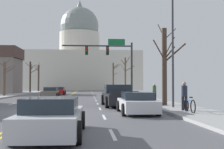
# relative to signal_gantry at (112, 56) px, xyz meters

# --- Properties ---
(ground) EXTENTS (20.00, 180.00, 0.20)m
(ground) POSITION_rel_signal_gantry_xyz_m (-5.36, -15.49, -4.80)
(ground) COLOR #505055
(signal_gantry) EXTENTS (7.91, 0.41, 6.60)m
(signal_gantry) POSITION_rel_signal_gantry_xyz_m (0.00, 0.00, 0.00)
(signal_gantry) COLOR #28282D
(signal_gantry) RESTS_ON ground
(street_lamp_right) EXTENTS (2.01, 0.24, 8.67)m
(street_lamp_right) POSITION_rel_signal_gantry_xyz_m (2.61, -14.47, 0.36)
(street_lamp_right) COLOR #333338
(street_lamp_right) RESTS_ON ground
(capitol_building) EXTENTS (35.71, 21.43, 27.93)m
(capitol_building) POSITION_rel_signal_gantry_xyz_m (-5.36, 59.45, 3.58)
(capitol_building) COLOR beige
(capitol_building) RESTS_ON ground
(sedan_near_00) EXTENTS (2.05, 4.43, 1.21)m
(sedan_near_00) POSITION_rel_signal_gantry_xyz_m (-0.12, -4.46, -4.26)
(sedan_near_00) COLOR navy
(sedan_near_00) RESTS_ON ground
(pickup_truck_near_01) EXTENTS (2.46, 5.79, 1.60)m
(pickup_truck_near_01) POSITION_rel_signal_gantry_xyz_m (-0.39, -11.20, -4.11)
(pickup_truck_near_01) COLOR black
(pickup_truck_near_01) RESTS_ON ground
(sedan_near_02) EXTENTS (2.01, 4.61, 1.18)m
(sedan_near_02) POSITION_rel_signal_gantry_xyz_m (0.05, -17.08, -4.27)
(sedan_near_02) COLOR silver
(sedan_near_02) RESTS_ON ground
(sedan_near_03) EXTENTS (1.99, 4.65, 1.20)m
(sedan_near_03) POSITION_rel_signal_gantry_xyz_m (-3.75, -24.17, -4.25)
(sedan_near_03) COLOR silver
(sedan_near_03) RESTS_ON ground
(sedan_oncoming_00) EXTENTS (2.06, 4.35, 1.28)m
(sedan_oncoming_00) POSITION_rel_signal_gantry_xyz_m (-7.35, 4.58, -4.23)
(sedan_oncoming_00) COLOR #6B6056
(sedan_oncoming_00) RESTS_ON ground
(sedan_oncoming_01) EXTENTS (2.05, 4.25, 1.23)m
(sedan_oncoming_01) POSITION_rel_signal_gantry_xyz_m (-7.32, 15.04, -4.24)
(sedan_oncoming_01) COLOR #B71414
(sedan_oncoming_01) RESTS_ON ground
(bare_tree_00) EXTENTS (1.75, 1.77, 5.95)m
(bare_tree_00) POSITION_rel_signal_gantry_xyz_m (2.51, 28.01, -1.53)
(bare_tree_00) COLOR #4C3D2D
(bare_tree_00) RESTS_ON ground
(bare_tree_01) EXTENTS (2.19, 2.52, 5.11)m
(bare_tree_01) POSITION_rel_signal_gantry_xyz_m (-13.84, 7.75, -2.25)
(bare_tree_01) COLOR brown
(bare_tree_01) RESTS_ON ground
(bare_tree_02) EXTENTS (2.48, 1.94, 6.00)m
(bare_tree_02) POSITION_rel_signal_gantry_xyz_m (2.86, -12.31, -1.79)
(bare_tree_02) COLOR #423328
(bare_tree_02) RESTS_ON ground
(bare_tree_03) EXTENTS (2.60, 2.26, 5.90)m
(bare_tree_03) POSITION_rel_signal_gantry_xyz_m (-13.76, 25.52, -1.56)
(bare_tree_03) COLOR #423328
(bare_tree_03) RESTS_ON ground
(bare_tree_04) EXTENTS (2.07, 1.79, 5.90)m
(bare_tree_04) POSITION_rel_signal_gantry_xyz_m (3.13, 12.97, -1.56)
(bare_tree_04) COLOR brown
(bare_tree_04) RESTS_ON ground
(bare_tree_05) EXTENTS (1.32, 2.12, 6.51)m
(bare_tree_05) POSITION_rel_signal_gantry_xyz_m (-13.91, 35.95, -1.58)
(bare_tree_05) COLOR #423328
(bare_tree_05) RESTS_ON ground
(pedestrian_00) EXTENTS (0.35, 0.34, 1.62)m
(pedestrian_00) POSITION_rel_signal_gantry_xyz_m (2.81, -16.86, -3.79)
(pedestrian_00) COLOR black
(pedestrian_00) RESTS_ON ground
(pedestrian_01) EXTENTS (0.35, 0.34, 1.58)m
(pedestrian_01) POSITION_rel_signal_gantry_xyz_m (3.46, -6.12, -3.81)
(pedestrian_01) COLOR black
(pedestrian_01) RESTS_ON ground
(bicycle_parked) EXTENTS (0.12, 1.77, 0.85)m
(bicycle_parked) POSITION_rel_signal_gantry_xyz_m (2.70, -18.05, -4.34)
(bicycle_parked) COLOR black
(bicycle_parked) RESTS_ON ground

